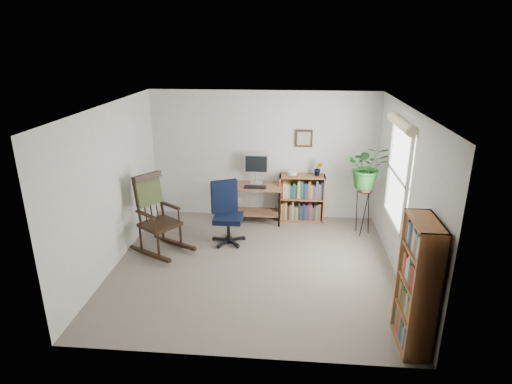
# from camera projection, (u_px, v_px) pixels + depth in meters

# --- Properties ---
(floor) EXTENTS (4.20, 4.00, 0.00)m
(floor) POSITION_uv_depth(u_px,v_px,m) (254.00, 266.00, 6.52)
(floor) COLOR slate
(floor) RESTS_ON ground
(ceiling) EXTENTS (4.20, 4.00, 0.00)m
(ceiling) POSITION_uv_depth(u_px,v_px,m) (253.00, 107.00, 5.70)
(ceiling) COLOR white
(ceiling) RESTS_ON ground
(wall_back) EXTENTS (4.20, 0.00, 2.40)m
(wall_back) POSITION_uv_depth(u_px,v_px,m) (263.00, 156.00, 7.99)
(wall_back) COLOR silver
(wall_back) RESTS_ON ground
(wall_front) EXTENTS (4.20, 0.00, 2.40)m
(wall_front) POSITION_uv_depth(u_px,v_px,m) (235.00, 259.00, 4.24)
(wall_front) COLOR silver
(wall_front) RESTS_ON ground
(wall_left) EXTENTS (0.00, 4.00, 2.40)m
(wall_left) POSITION_uv_depth(u_px,v_px,m) (112.00, 187.00, 6.28)
(wall_left) COLOR silver
(wall_left) RESTS_ON ground
(wall_right) EXTENTS (0.00, 4.00, 2.40)m
(wall_right) POSITION_uv_depth(u_px,v_px,m) (404.00, 196.00, 5.94)
(wall_right) COLOR silver
(wall_right) RESTS_ON ground
(window) EXTENTS (0.12, 1.20, 1.50)m
(window) POSITION_uv_depth(u_px,v_px,m) (398.00, 176.00, 6.16)
(window) COLOR white
(window) RESTS_ON wall_right
(desk) EXTENTS (0.98, 0.54, 0.71)m
(desk) POSITION_uv_depth(u_px,v_px,m) (256.00, 203.00, 8.00)
(desk) COLOR #8F5E3F
(desk) RESTS_ON floor
(monitor) EXTENTS (0.46, 0.16, 0.56)m
(monitor) POSITION_uv_depth(u_px,v_px,m) (256.00, 169.00, 7.92)
(monitor) COLOR silver
(monitor) RESTS_ON desk
(keyboard) EXTENTS (0.40, 0.15, 0.02)m
(keyboard) POSITION_uv_depth(u_px,v_px,m) (255.00, 187.00, 7.76)
(keyboard) COLOR black
(keyboard) RESTS_ON desk
(office_chair) EXTENTS (0.77, 0.77, 1.06)m
(office_chair) POSITION_uv_depth(u_px,v_px,m) (228.00, 213.00, 7.08)
(office_chair) COLOR black
(office_chair) RESTS_ON floor
(rocking_chair) EXTENTS (1.29, 1.19, 1.29)m
(rocking_chair) POSITION_uv_depth(u_px,v_px,m) (159.00, 214.00, 6.76)
(rocking_chair) COLOR black
(rocking_chair) RESTS_ON floor
(low_bookshelf) EXTENTS (0.84, 0.28, 0.89)m
(low_bookshelf) POSITION_uv_depth(u_px,v_px,m) (302.00, 198.00, 8.01)
(low_bookshelf) COLOR #995C32
(low_bookshelf) RESTS_ON floor
(tall_bookshelf) EXTENTS (0.28, 0.66, 1.52)m
(tall_bookshelf) POSITION_uv_depth(u_px,v_px,m) (417.00, 285.00, 4.60)
(tall_bookshelf) COLOR #995C32
(tall_bookshelf) RESTS_ON floor
(plant_stand) EXTENTS (0.26, 0.26, 0.93)m
(plant_stand) POSITION_uv_depth(u_px,v_px,m) (363.00, 209.00, 7.44)
(plant_stand) COLOR black
(plant_stand) RESTS_ON floor
(spider_plant) EXTENTS (1.69, 1.88, 1.46)m
(spider_plant) POSITION_uv_depth(u_px,v_px,m) (369.00, 146.00, 7.06)
(spider_plant) COLOR #205D22
(spider_plant) RESTS_ON plant_stand
(potted_plant_small) EXTENTS (0.13, 0.24, 0.11)m
(potted_plant_small) POSITION_uv_depth(u_px,v_px,m) (318.00, 173.00, 7.83)
(potted_plant_small) COLOR #205D22
(potted_plant_small) RESTS_ON low_bookshelf
(framed_picture) EXTENTS (0.32, 0.04, 0.32)m
(framed_picture) POSITION_uv_depth(u_px,v_px,m) (304.00, 139.00, 7.78)
(framed_picture) COLOR black
(framed_picture) RESTS_ON wall_back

